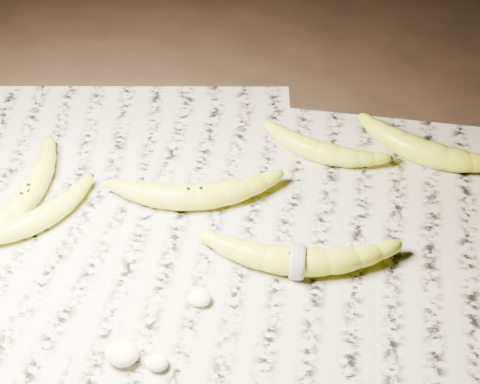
# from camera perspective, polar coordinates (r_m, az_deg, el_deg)

# --- Properties ---
(ground) EXTENTS (3.00, 3.00, 0.00)m
(ground) POSITION_cam_1_polar(r_m,az_deg,el_deg) (0.92, -1.53, -4.08)
(ground) COLOR black
(ground) RESTS_ON ground
(newspaper_patch) EXTENTS (0.90, 0.70, 0.01)m
(newspaper_patch) POSITION_cam_1_polar(r_m,az_deg,el_deg) (0.91, -3.37, -4.57)
(newspaper_patch) COLOR #A39C8B
(newspaper_patch) RESTS_ON ground
(banana_left_a) EXTENTS (0.10, 0.22, 0.04)m
(banana_left_a) POSITION_cam_1_polar(r_m,az_deg,el_deg) (0.99, -17.82, -0.27)
(banana_left_a) COLOR yellow
(banana_left_a) RESTS_ON newspaper_patch
(banana_left_b) EXTENTS (0.15, 0.16, 0.03)m
(banana_left_b) POSITION_cam_1_polar(r_m,az_deg,el_deg) (0.96, -16.89, -2.15)
(banana_left_b) COLOR yellow
(banana_left_b) RESTS_ON newspaper_patch
(banana_center) EXTENTS (0.23, 0.11, 0.04)m
(banana_center) POSITION_cam_1_polar(r_m,az_deg,el_deg) (0.94, -3.85, -0.23)
(banana_center) COLOR yellow
(banana_center) RESTS_ON newspaper_patch
(banana_taped) EXTENTS (0.24, 0.08, 0.04)m
(banana_taped) POSITION_cam_1_polar(r_m,az_deg,el_deg) (0.87, 4.88, -5.75)
(banana_taped) COLOR yellow
(banana_taped) RESTS_ON newspaper_patch
(banana_upper_a) EXTENTS (0.18, 0.10, 0.03)m
(banana_upper_a) POSITION_cam_1_polar(r_m,az_deg,el_deg) (1.02, 6.77, 3.62)
(banana_upper_a) COLOR yellow
(banana_upper_a) RESTS_ON newspaper_patch
(banana_upper_b) EXTENTS (0.20, 0.13, 0.04)m
(banana_upper_b) POSITION_cam_1_polar(r_m,az_deg,el_deg) (1.04, 15.42, 3.48)
(banana_upper_b) COLOR yellow
(banana_upper_b) RESTS_ON newspaper_patch
(measuring_tape) EXTENTS (0.01, 0.05, 0.05)m
(measuring_tape) POSITION_cam_1_polar(r_m,az_deg,el_deg) (0.87, 4.88, -5.75)
(measuring_tape) COLOR white
(measuring_tape) RESTS_ON newspaper_patch
(flesh_chunk_a) EXTENTS (0.04, 0.03, 0.02)m
(flesh_chunk_a) POSITION_cam_1_polar(r_m,az_deg,el_deg) (0.81, -10.07, -13.26)
(flesh_chunk_a) COLOR #FEF8C4
(flesh_chunk_a) RESTS_ON newspaper_patch
(flesh_chunk_b) EXTENTS (0.03, 0.02, 0.02)m
(flesh_chunk_b) POSITION_cam_1_polar(r_m,az_deg,el_deg) (0.81, -7.14, -14.09)
(flesh_chunk_b) COLOR #FEF8C4
(flesh_chunk_b) RESTS_ON newspaper_patch
(flesh_chunk_c) EXTENTS (0.03, 0.02, 0.02)m
(flesh_chunk_c) POSITION_cam_1_polar(r_m,az_deg,el_deg) (0.85, -3.51, -8.86)
(flesh_chunk_c) COLOR #FEF8C4
(flesh_chunk_c) RESTS_ON newspaper_patch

